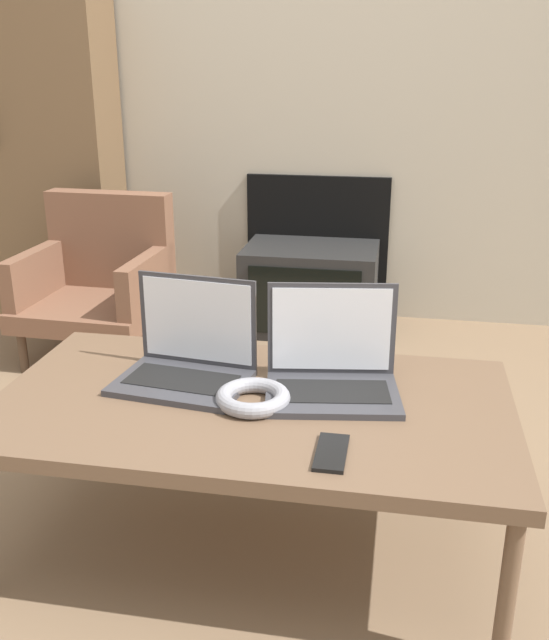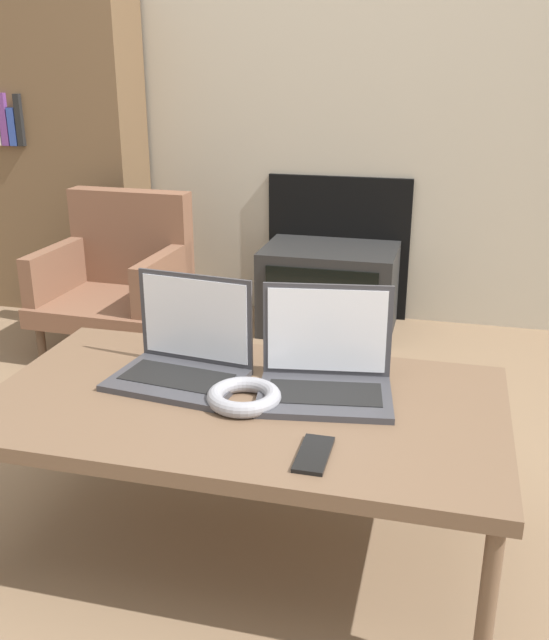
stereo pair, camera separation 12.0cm
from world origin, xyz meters
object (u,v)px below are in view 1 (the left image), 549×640
object	(u,v)px
phone	(331,453)
tv	(310,288)
laptop_right	(332,368)
laptop_left	(188,358)
armchair	(100,275)
headphones	(253,398)

from	to	relation	value
phone	tv	size ratio (longest dim) A/B	0.25
laptop_right	tv	distance (m)	1.56
laptop_left	laptop_right	distance (m)	0.36
armchair	laptop_left	bearing A→B (deg)	-54.85
tv	laptop_right	bearing A→B (deg)	-80.47
tv	armchair	size ratio (longest dim) A/B	0.91
laptop_right	headphones	distance (m)	0.21
phone	armchair	xyz separation A→B (m)	(-1.12, 1.41, -0.09)
laptop_right	headphones	xyz separation A→B (m)	(-0.17, -0.11, -0.04)
phone	tv	xyz separation A→B (m)	(-0.29, 1.82, -0.23)
laptop_right	phone	distance (m)	0.31
phone	laptop_left	bearing A→B (deg)	142.39
headphones	laptop_left	bearing A→B (deg)	148.96
tv	armchair	bearing A→B (deg)	-154.00
laptop_left	headphones	world-z (taller)	laptop_left
tv	laptop_left	bearing A→B (deg)	-94.10
headphones	phone	distance (m)	0.28
laptop_left	headphones	xyz separation A→B (m)	(0.19, -0.12, -0.04)
laptop_right	armchair	xyz separation A→B (m)	(-1.09, 1.11, -0.14)
headphones	phone	world-z (taller)	headphones
laptop_left	tv	distance (m)	1.55
laptop_left	tv	size ratio (longest dim) A/B	0.58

